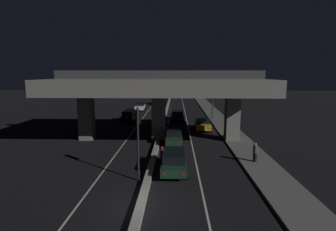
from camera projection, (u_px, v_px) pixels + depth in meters
ground_plane at (141, 207)px, 14.70m from camera, size 200.00×200.00×0.00m
lane_line_left_inner at (147, 113)px, 49.35m from camera, size 0.12×126.00×0.00m
lane_line_right_inner at (185, 113)px, 49.12m from camera, size 0.12×126.00×0.00m
median_divider at (166, 112)px, 49.21m from camera, size 0.49×126.00×0.31m
sidewalk_right at (219, 119)px, 42.04m from camera, size 2.96×126.00×0.15m
elevated_overpass at (159, 88)px, 28.56m from camera, size 22.80×11.60×7.70m
traffic_light_left_of_median at (138, 131)px, 17.80m from camera, size 0.30×0.49×5.16m
street_lamp at (210, 93)px, 41.30m from camera, size 2.54×0.32×7.17m
car_dark_green_lead at (174, 161)px, 19.88m from camera, size 2.02×4.61×1.55m
car_dark_green_second at (174, 137)px, 27.45m from camera, size 1.92×4.03×1.52m
car_taxi_yellow_third at (203, 124)px, 34.37m from camera, size 2.13×4.33×1.48m
car_dark_blue_fourth at (177, 115)px, 41.46m from camera, size 2.16×4.67×1.56m
car_black_lead_oncoming at (129, 116)px, 40.07m from camera, size 2.12×4.75×1.75m
car_white_second_oncoming at (140, 107)px, 52.55m from camera, size 2.05×4.01×1.48m
car_white_third_oncoming at (159, 101)px, 62.51m from camera, size 2.07×4.22×1.72m
motorcycle_red_filtering_near at (162, 156)px, 21.90m from camera, size 0.33×1.95×1.38m
motorcycle_black_filtering_mid at (167, 134)px, 29.77m from camera, size 0.34×1.90×1.43m
motorcycle_blue_filtering_far at (168, 124)px, 35.11m from camera, size 0.34×1.93×1.48m
pedestrian_on_sidewalk at (255, 152)px, 21.64m from camera, size 0.38×0.38×1.59m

